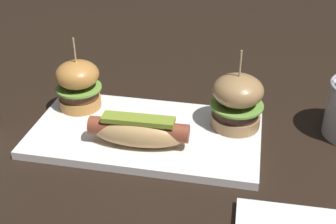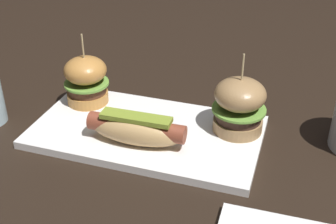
{
  "view_description": "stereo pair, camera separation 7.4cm",
  "coord_description": "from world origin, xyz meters",
  "px_view_note": "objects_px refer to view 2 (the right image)",
  "views": [
    {
      "loc": [
        0.16,
        -0.62,
        0.43
      ],
      "look_at": [
        0.04,
        0.0,
        0.05
      ],
      "focal_mm": 47.8,
      "sensor_mm": 36.0,
      "label": 1
    },
    {
      "loc": [
        0.24,
        -0.6,
        0.43
      ],
      "look_at": [
        0.04,
        0.0,
        0.05
      ],
      "focal_mm": 47.8,
      "sensor_mm": 36.0,
      "label": 2
    }
  ],
  "objects_px": {
    "platter_main": "(147,132)",
    "slider_right": "(239,105)",
    "hot_dog": "(138,129)",
    "slider_left": "(86,80)"
  },
  "relations": [
    {
      "from": "platter_main",
      "to": "slider_right",
      "type": "relative_size",
      "value": 2.78
    },
    {
      "from": "platter_main",
      "to": "slider_right",
      "type": "height_order",
      "value": "slider_right"
    },
    {
      "from": "hot_dog",
      "to": "platter_main",
      "type": "bearing_deg",
      "value": 93.52
    },
    {
      "from": "platter_main",
      "to": "hot_dog",
      "type": "bearing_deg",
      "value": -86.48
    },
    {
      "from": "hot_dog",
      "to": "slider_left",
      "type": "height_order",
      "value": "slider_left"
    },
    {
      "from": "slider_right",
      "to": "platter_main",
      "type": "bearing_deg",
      "value": -163.16
    },
    {
      "from": "platter_main",
      "to": "hot_dog",
      "type": "relative_size",
      "value": 2.39
    },
    {
      "from": "slider_left",
      "to": "slider_right",
      "type": "xyz_separation_m",
      "value": [
        0.29,
        -0.01,
        0.0
      ]
    },
    {
      "from": "hot_dog",
      "to": "slider_right",
      "type": "distance_m",
      "value": 0.17
    },
    {
      "from": "hot_dog",
      "to": "slider_right",
      "type": "height_order",
      "value": "slider_right"
    }
  ]
}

